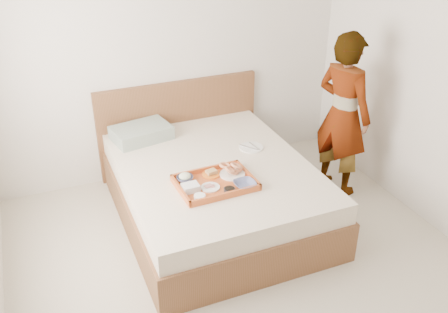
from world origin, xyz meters
name	(u,v)px	position (x,y,z in m)	size (l,w,h in m)	color
ground	(260,290)	(0.00, 0.00, 0.00)	(3.50, 4.00, 0.01)	#C0B5A2
wall_back	(171,46)	(0.00, 2.00, 1.30)	(3.50, 0.01, 2.60)	silver
bed	(214,191)	(0.04, 1.00, 0.27)	(1.65, 2.00, 0.53)	brown
headboard	(179,126)	(0.04, 1.97, 0.47)	(1.65, 0.06, 0.95)	brown
pillow	(141,133)	(-0.41, 1.72, 0.59)	(0.52, 0.35, 0.13)	#96A295
tray	(215,182)	(-0.08, 0.69, 0.56)	(0.60, 0.44, 0.05)	#BE4F1D
prawn_plate	(232,174)	(0.10, 0.76, 0.55)	(0.21, 0.21, 0.01)	white
navy_bowl_big	(245,184)	(0.12, 0.56, 0.57)	(0.17, 0.17, 0.04)	navy
sauce_dish	(229,190)	(-0.02, 0.53, 0.56)	(0.09, 0.09, 0.03)	black
meat_plate	(210,187)	(-0.14, 0.64, 0.55)	(0.15, 0.15, 0.01)	white
bread_plate	(211,174)	(-0.06, 0.83, 0.55)	(0.15, 0.15, 0.01)	orange
salad_bowl	(185,179)	(-0.28, 0.82, 0.57)	(0.13, 0.13, 0.04)	navy
plastic_tub	(191,188)	(-0.29, 0.66, 0.57)	(0.13, 0.10, 0.05)	silver
cheese_round	(200,197)	(-0.26, 0.53, 0.56)	(0.09, 0.09, 0.03)	white
dinner_plate	(251,147)	(0.46, 1.16, 0.54)	(0.22, 0.22, 0.01)	white
person	(343,115)	(1.31, 1.00, 0.78)	(0.57, 0.37, 1.55)	white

